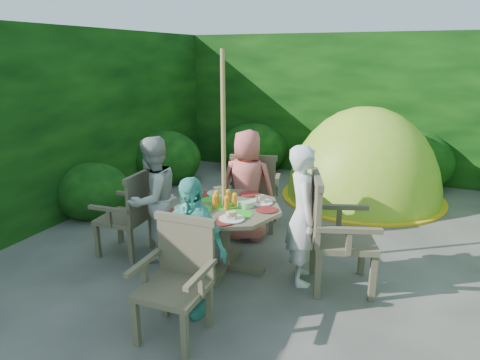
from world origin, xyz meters
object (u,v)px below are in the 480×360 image
at_px(child_right, 303,215).
at_px(parasol_pole, 224,166).
at_px(child_left, 153,199).
at_px(child_front, 192,246).
at_px(garden_chair_front, 178,277).
at_px(patio_table, 225,216).
at_px(child_back, 247,186).
at_px(garden_chair_right, 333,231).
at_px(garden_chair_back, 255,190).
at_px(dome_tent, 361,197).
at_px(garden_chair_left, 130,213).

bearing_deg(child_right, parasol_pole, 74.96).
bearing_deg(child_left, child_right, 105.21).
bearing_deg(child_front, garden_chair_front, -70.10).
bearing_deg(garden_chair_front, patio_table, 93.96).
distance_m(patio_table, parasol_pole, 0.52).
distance_m(child_right, child_back, 1.13).
bearing_deg(child_right, garden_chair_right, -109.33).
distance_m(garden_chair_back, child_front, 1.90).
xyz_separation_m(garden_chair_back, garden_chair_front, (0.21, -2.19, -0.03)).
height_order(child_right, child_back, child_right).
bearing_deg(garden_chair_back, child_back, 79.37).
bearing_deg(child_left, garden_chair_right, 104.55).
height_order(garden_chair_back, garden_chair_front, garden_chair_back).
height_order(parasol_pole, child_back, parasol_pole).
bearing_deg(dome_tent, child_left, -131.00).
bearing_deg(child_left, child_back, 150.21).
xyz_separation_m(garden_chair_right, child_right, (-0.29, -0.01, 0.12)).
relative_size(parasol_pole, garden_chair_right, 2.08).
bearing_deg(garden_chair_right, garden_chair_front, 121.53).
distance_m(garden_chair_left, child_front, 1.36).
height_order(child_right, child_front, child_right).
distance_m(child_back, dome_tent, 2.45).
relative_size(garden_chair_left, child_front, 0.75).
xyz_separation_m(patio_table, parasol_pole, (-0.00, -0.00, 0.52)).
relative_size(garden_chair_back, child_right, 0.70).
bearing_deg(patio_table, dome_tent, 71.34).
height_order(child_left, dome_tent, dome_tent).
bearing_deg(child_right, garden_chair_back, 20.68).
relative_size(child_back, child_front, 1.09).
xyz_separation_m(garden_chair_left, child_back, (1.01, 0.91, 0.18)).
xyz_separation_m(garden_chair_left, child_right, (1.89, 0.19, 0.19)).
xyz_separation_m(garden_chair_right, garden_chair_back, (-1.18, 1.00, -0.05)).
bearing_deg(garden_chair_back, child_right, 117.47).
height_order(garden_chair_left, child_front, child_front).
bearing_deg(garden_chair_left, garden_chair_back, 136.00).
relative_size(garden_chair_back, garden_chair_front, 1.07).
bearing_deg(garden_chair_back, parasol_pole, 81.11).
height_order(garden_chair_back, dome_tent, dome_tent).
bearing_deg(child_front, child_right, 63.87).
bearing_deg(child_back, patio_table, 86.91).
height_order(garden_chair_right, child_right, child_right).
xyz_separation_m(parasol_pole, child_right, (0.80, 0.08, -0.42)).
bearing_deg(garden_chair_left, child_left, 91.72).
bearing_deg(patio_table, child_back, 95.99).
bearing_deg(child_front, garden_chair_left, 162.88).
xyz_separation_m(parasol_pole, child_left, (-0.80, -0.08, -0.43)).
xyz_separation_m(patio_table, child_back, (-0.08, 0.79, 0.08)).
distance_m(garden_chair_back, child_left, 1.37).
bearing_deg(parasol_pole, garden_chair_front, -84.01).
distance_m(garden_chair_left, garden_chair_front, 1.56).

